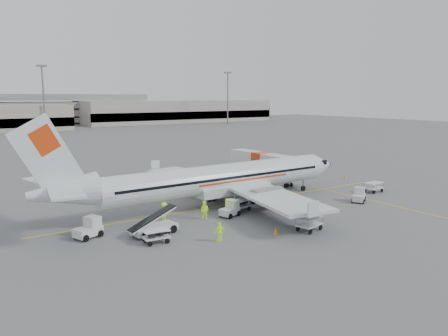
{
  "coord_description": "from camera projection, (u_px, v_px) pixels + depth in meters",
  "views": [
    {
      "loc": [
        -27.51,
        -38.87,
        11.88
      ],
      "look_at": [
        0.0,
        2.0,
        3.8
      ],
      "focal_mm": 35.0,
      "sensor_mm": 36.0,
      "label": 1
    }
  ],
  "objects": [
    {
      "name": "cone_stbd",
      "position": [
        276.0,
        231.0,
        38.03
      ],
      "size": [
        0.41,
        0.41,
        0.67
      ],
      "primitive_type": "cone",
      "color": "orange",
      "rests_on": "ground"
    },
    {
      "name": "aircraft",
      "position": [
        223.0,
        159.0,
        47.57
      ],
      "size": [
        38.12,
        30.28,
        10.29
      ],
      "primitive_type": null,
      "rotation": [
        0.0,
        0.0,
        0.03
      ],
      "color": "silver",
      "rests_on": "ground"
    },
    {
      "name": "terminal_east",
      "position": [
        178.0,
        111.0,
        205.37
      ],
      "size": [
        90.0,
        26.0,
        10.0
      ],
      "primitive_type": null,
      "color": "gray",
      "rests_on": "ground"
    },
    {
      "name": "treeline",
      "position": [
        4.0,
        117.0,
        191.67
      ],
      "size": [
        300.0,
        3.0,
        6.0
      ],
      "primitive_type": null,
      "color": "black",
      "rests_on": "ground"
    },
    {
      "name": "cart_empty_b",
      "position": [
        374.0,
        187.0,
        54.71
      ],
      "size": [
        2.48,
        1.55,
        1.26
      ],
      "primitive_type": null,
      "rotation": [
        0.0,
        0.0,
        0.05
      ],
      "color": "silver",
      "rests_on": "ground"
    },
    {
      "name": "crew_d",
      "position": [
        220.0,
        232.0,
        36.07
      ],
      "size": [
        0.98,
        0.44,
        1.65
      ],
      "primitive_type": "imported",
      "rotation": [
        0.0,
        0.0,
        3.18
      ],
      "color": "#C0F81F",
      "rests_on": "ground"
    },
    {
      "name": "cart_loaded_b",
      "position": [
        156.0,
        236.0,
        35.73
      ],
      "size": [
        2.23,
        1.43,
        1.12
      ],
      "primitive_type": null,
      "rotation": [
        0.0,
        0.0,
        -0.08
      ],
      "color": "silver",
      "rests_on": "ground"
    },
    {
      "name": "tug_aft",
      "position": [
        88.0,
        228.0,
        36.97
      ],
      "size": [
        2.63,
        2.1,
        1.77
      ],
      "primitive_type": null,
      "rotation": [
        0.0,
        0.0,
        0.4
      ],
      "color": "silver",
      "rests_on": "ground"
    },
    {
      "name": "cart_empty_a",
      "position": [
        309.0,
        224.0,
        39.01
      ],
      "size": [
        2.71,
        1.96,
        1.28
      ],
      "primitive_type": null,
      "rotation": [
        0.0,
        0.0,
        0.23
      ],
      "color": "silver",
      "rests_on": "ground"
    },
    {
      "name": "belt_loader",
      "position": [
        154.0,
        218.0,
        37.9
      ],
      "size": [
        5.53,
        2.66,
        2.88
      ],
      "primitive_type": null,
      "rotation": [
        0.0,
        0.0,
        0.13
      ],
      "color": "silver",
      "rests_on": "ground"
    },
    {
      "name": "mast_east",
      "position": [
        228.0,
        99.0,
        187.8
      ],
      "size": [
        3.2,
        1.2,
        22.0
      ],
      "primitive_type": null,
      "color": "slate",
      "rests_on": "ground"
    },
    {
      "name": "crew_a",
      "position": [
        227.0,
        207.0,
        43.84
      ],
      "size": [
        0.78,
        0.71,
        1.78
      ],
      "primitive_type": "imported",
      "rotation": [
        0.0,
        0.0,
        0.56
      ],
      "color": "#C0F81F",
      "rests_on": "ground"
    },
    {
      "name": "crew_c",
      "position": [
        164.0,
        211.0,
        42.36
      ],
      "size": [
        1.27,
        1.29,
        1.78
      ],
      "primitive_type": "imported",
      "rotation": [
        0.0,
        0.0,
        2.32
      ],
      "color": "#C0F81F",
      "rests_on": "ground"
    },
    {
      "name": "cart_loaded_a",
      "position": [
        240.0,
        206.0,
        45.6
      ],
      "size": [
        2.58,
        1.88,
        1.21
      ],
      "primitive_type": null,
      "rotation": [
        0.0,
        0.0,
        0.23
      ],
      "color": "silver",
      "rests_on": "ground"
    },
    {
      "name": "parking_garage",
      "position": [
        71.0,
        108.0,
        192.52
      ],
      "size": [
        62.0,
        24.0,
        14.0
      ],
      "primitive_type": null,
      "color": "slate",
      "rests_on": "ground"
    },
    {
      "name": "crew_b",
      "position": [
        205.0,
        210.0,
        42.6
      ],
      "size": [
        1.02,
        1.1,
        1.82
      ],
      "primitive_type": "imported",
      "rotation": [
        0.0,
        0.0,
        -1.09
      ],
      "color": "#C0F81F",
      "rests_on": "ground"
    },
    {
      "name": "stripe_lead",
      "position": [
        234.0,
        204.0,
        48.9
      ],
      "size": [
        44.0,
        0.2,
        0.01
      ],
      "primitive_type": "cube",
      "color": "yellow",
      "rests_on": "ground"
    },
    {
      "name": "tug_fore",
      "position": [
        359.0,
        195.0,
        49.61
      ],
      "size": [
        2.41,
        2.13,
        1.62
      ],
      "primitive_type": null,
      "rotation": [
        0.0,
        0.0,
        0.56
      ],
      "color": "silver",
      "rests_on": "ground"
    },
    {
      "name": "cone_nose",
      "position": [
        345.0,
        177.0,
        63.93
      ],
      "size": [
        0.36,
        0.36,
        0.59
      ],
      "primitive_type": "cone",
      "color": "orange",
      "rests_on": "ground"
    },
    {
      "name": "stripe_cross",
      "position": [
        374.0,
        201.0,
        50.07
      ],
      "size": [
        0.2,
        20.0,
        0.01
      ],
      "primitive_type": "cube",
      "color": "yellow",
      "rests_on": "ground"
    },
    {
      "name": "tug_mid",
      "position": [
        230.0,
        209.0,
        43.63
      ],
      "size": [
        2.39,
        1.84,
        1.63
      ],
      "primitive_type": null,
      "rotation": [
        0.0,
        0.0,
        0.34
      ],
      "color": "silver",
      "rests_on": "ground"
    },
    {
      "name": "cone_port",
      "position": [
        205.0,
        179.0,
        62.21
      ],
      "size": [
        0.33,
        0.33,
        0.54
      ],
      "primitive_type": "cone",
      "color": "orange",
      "rests_on": "ground"
    },
    {
      "name": "jet_bridge",
      "position": [
        261.0,
        167.0,
        62.02
      ],
      "size": [
        3.16,
        15.54,
        4.07
      ],
      "primitive_type": null,
      "rotation": [
        0.0,
        0.0,
        0.02
      ],
      "color": "silver",
      "rests_on": "ground"
    },
    {
      "name": "ground",
      "position": [
        234.0,
        204.0,
        48.9
      ],
      "size": [
        360.0,
        360.0,
        0.0
      ],
      "primitive_type": "plane",
      "color": "#56595B"
    },
    {
      "name": "mast_center",
      "position": [
        44.0,
        99.0,
        146.47
      ],
      "size": [
        3.2,
        1.2,
        22.0
      ],
      "primitive_type": null,
      "color": "slate",
      "rests_on": "ground"
    }
  ]
}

